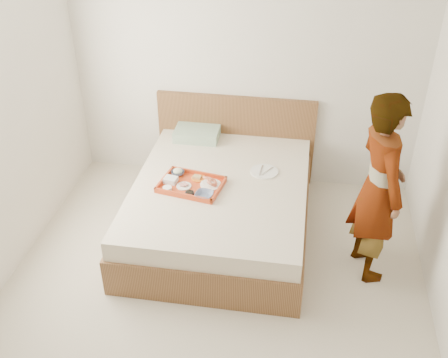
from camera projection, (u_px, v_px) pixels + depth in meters
ground at (209, 308)px, 4.28m from camera, size 3.50×4.00×0.01m
wall_back at (245, 63)px, 5.22m from camera, size 3.50×0.01×2.60m
bed at (220, 207)px, 4.97m from camera, size 1.65×2.00×0.53m
headboard at (236, 138)px, 5.66m from camera, size 1.65×0.06×0.95m
pillow at (197, 134)px, 5.51m from camera, size 0.45×0.31×0.11m
tray at (191, 184)px, 4.77m from camera, size 0.61×0.49×0.05m
prawn_plate at (211, 185)px, 4.78m from camera, size 0.22×0.22×0.01m
navy_bowl_big at (204, 195)px, 4.62m from camera, size 0.18×0.18×0.04m
sauce_dish at (190, 194)px, 4.65m from camera, size 0.09×0.09×0.03m
meat_plate at (184, 186)px, 4.76m from camera, size 0.16×0.16×0.01m
bread_plate at (198, 178)px, 4.87m from camera, size 0.15×0.15×0.01m
salad_bowl at (178, 173)px, 4.92m from camera, size 0.14×0.14×0.04m
plastic_tub at (171, 180)px, 4.81m from camera, size 0.13×0.11×0.05m
cheese_round at (167, 188)px, 4.71m from camera, size 0.09×0.09×0.03m
dinner_plate at (264, 172)px, 4.99m from camera, size 0.34×0.34×0.01m
person at (379, 188)px, 4.24m from camera, size 0.57×0.70×1.65m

